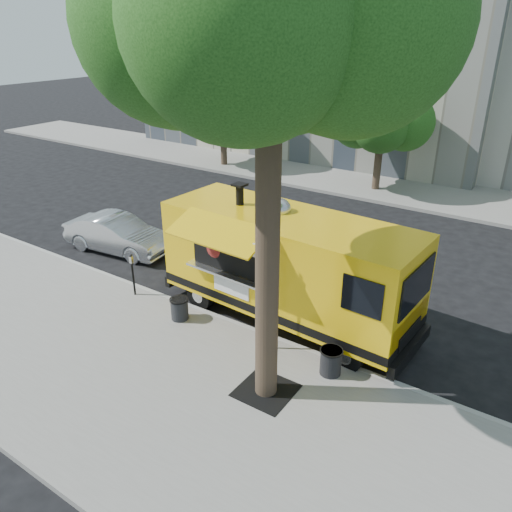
{
  "coord_description": "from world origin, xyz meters",
  "views": [
    {
      "loc": [
        7.27,
        -10.16,
        7.52
      ],
      "look_at": [
        0.46,
        0.0,
        1.79
      ],
      "focal_mm": 35.0,
      "sensor_mm": 36.0,
      "label": 1
    }
  ],
  "objects_px": {
    "far_tree_a": "(222,99)",
    "food_truck": "(286,265)",
    "far_tree_b": "(383,111)",
    "sedan": "(118,234)",
    "trash_bin_left": "(179,308)",
    "trash_bin_right": "(331,361)",
    "parking_meter": "(132,270)",
    "sign_post": "(258,288)"
  },
  "relations": [
    {
      "from": "parking_meter",
      "to": "trash_bin_right",
      "type": "bearing_deg",
      "value": -0.89
    },
    {
      "from": "trash_bin_left",
      "to": "sedan",
      "type": "bearing_deg",
      "value": 154.77
    },
    {
      "from": "food_truck",
      "to": "trash_bin_left",
      "type": "xyz_separation_m",
      "value": [
        -2.27,
        -1.78,
        -1.21
      ]
    },
    {
      "from": "trash_bin_right",
      "to": "far_tree_a",
      "type": "bearing_deg",
      "value": 134.47
    },
    {
      "from": "far_tree_b",
      "to": "food_truck",
      "type": "height_order",
      "value": "far_tree_b"
    },
    {
      "from": "parking_meter",
      "to": "sedan",
      "type": "xyz_separation_m",
      "value": [
        -3.04,
        2.13,
        -0.32
      ]
    },
    {
      "from": "sedan",
      "to": "trash_bin_left",
      "type": "xyz_separation_m",
      "value": [
        5.07,
        -2.39,
        -0.18
      ]
    },
    {
      "from": "trash_bin_left",
      "to": "trash_bin_right",
      "type": "xyz_separation_m",
      "value": [
        4.48,
        0.16,
        0.01
      ]
    },
    {
      "from": "far_tree_a",
      "to": "sedan",
      "type": "xyz_separation_m",
      "value": [
        3.96,
        -11.52,
        -3.12
      ]
    },
    {
      "from": "sedan",
      "to": "trash_bin_left",
      "type": "bearing_deg",
      "value": -122.26
    },
    {
      "from": "trash_bin_left",
      "to": "sign_post",
      "type": "bearing_deg",
      "value": 1.38
    },
    {
      "from": "far_tree_a",
      "to": "trash_bin_right",
      "type": "xyz_separation_m",
      "value": [
        13.5,
        -13.75,
        -3.28
      ]
    },
    {
      "from": "trash_bin_right",
      "to": "far_tree_b",
      "type": "bearing_deg",
      "value": 107.64
    },
    {
      "from": "far_tree_a",
      "to": "food_truck",
      "type": "distance_m",
      "value": 16.7
    },
    {
      "from": "parking_meter",
      "to": "food_truck",
      "type": "relative_size",
      "value": 0.18
    },
    {
      "from": "sign_post",
      "to": "sedan",
      "type": "xyz_separation_m",
      "value": [
        -7.59,
        2.33,
        -1.19
      ]
    },
    {
      "from": "far_tree_b",
      "to": "parking_meter",
      "type": "xyz_separation_m",
      "value": [
        -2.0,
        -14.05,
        -2.85
      ]
    },
    {
      "from": "parking_meter",
      "to": "sedan",
      "type": "distance_m",
      "value": 3.73
    },
    {
      "from": "far_tree_b",
      "to": "sign_post",
      "type": "distance_m",
      "value": 14.61
    },
    {
      "from": "far_tree_b",
      "to": "parking_meter",
      "type": "height_order",
      "value": "far_tree_b"
    },
    {
      "from": "food_truck",
      "to": "sedan",
      "type": "relative_size",
      "value": 1.85
    },
    {
      "from": "food_truck",
      "to": "far_tree_a",
      "type": "bearing_deg",
      "value": 136.39
    },
    {
      "from": "trash_bin_left",
      "to": "food_truck",
      "type": "bearing_deg",
      "value": 38.13
    },
    {
      "from": "parking_meter",
      "to": "food_truck",
      "type": "height_order",
      "value": "food_truck"
    },
    {
      "from": "far_tree_a",
      "to": "sign_post",
      "type": "xyz_separation_m",
      "value": [
        11.55,
        -13.85,
        -1.93
      ]
    },
    {
      "from": "trash_bin_right",
      "to": "sign_post",
      "type": "bearing_deg",
      "value": -177.08
    },
    {
      "from": "sign_post",
      "to": "parking_meter",
      "type": "distance_m",
      "value": 4.64
    },
    {
      "from": "food_truck",
      "to": "trash_bin_right",
      "type": "bearing_deg",
      "value": -32.87
    },
    {
      "from": "far_tree_a",
      "to": "food_truck",
      "type": "xyz_separation_m",
      "value": [
        11.29,
        -12.13,
        -2.08
      ]
    },
    {
      "from": "trash_bin_left",
      "to": "trash_bin_right",
      "type": "bearing_deg",
      "value": 2.05
    },
    {
      "from": "far_tree_b",
      "to": "sign_post",
      "type": "height_order",
      "value": "far_tree_b"
    },
    {
      "from": "sign_post",
      "to": "food_truck",
      "type": "height_order",
      "value": "food_truck"
    },
    {
      "from": "trash_bin_left",
      "to": "trash_bin_right",
      "type": "distance_m",
      "value": 4.48
    },
    {
      "from": "far_tree_b",
      "to": "sedan",
      "type": "distance_m",
      "value": 13.33
    },
    {
      "from": "far_tree_b",
      "to": "sedan",
      "type": "relative_size",
      "value": 1.38
    },
    {
      "from": "far_tree_a",
      "to": "far_tree_b",
      "type": "relative_size",
      "value": 0.97
    },
    {
      "from": "far_tree_a",
      "to": "trash_bin_right",
      "type": "height_order",
      "value": "far_tree_a"
    },
    {
      "from": "sedan",
      "to": "far_tree_a",
      "type": "bearing_deg",
      "value": 11.91
    },
    {
      "from": "far_tree_a",
      "to": "parking_meter",
      "type": "xyz_separation_m",
      "value": [
        7.0,
        -13.65,
        -2.79
      ]
    },
    {
      "from": "far_tree_a",
      "to": "sedan",
      "type": "height_order",
      "value": "far_tree_a"
    },
    {
      "from": "food_truck",
      "to": "sedan",
      "type": "xyz_separation_m",
      "value": [
        -7.34,
        0.61,
        -1.03
      ]
    },
    {
      "from": "far_tree_b",
      "to": "parking_meter",
      "type": "relative_size",
      "value": 4.12
    }
  ]
}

